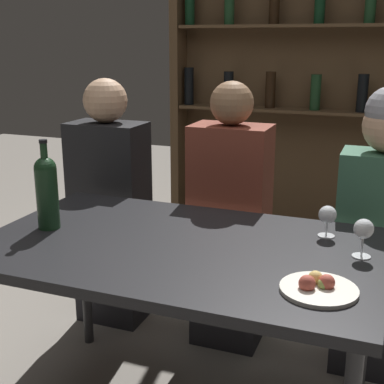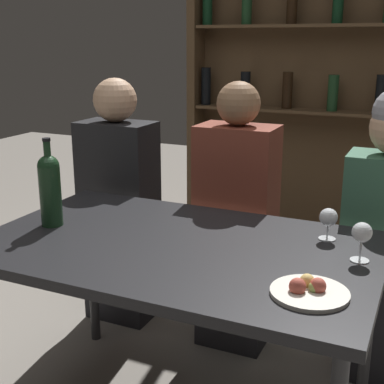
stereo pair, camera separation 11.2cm
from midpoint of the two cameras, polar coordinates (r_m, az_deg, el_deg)
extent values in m
cube|color=black|center=(1.86, 0.10, -5.98)|extent=(1.37, 0.85, 0.04)
cylinder|color=#2D2D30|center=(2.58, -9.34, -8.52)|extent=(0.04, 0.04, 0.69)
cylinder|color=#2D2D30|center=(2.21, 19.65, -13.74)|extent=(0.04, 0.04, 0.69)
cube|color=#4C3823|center=(3.75, 13.68, 10.68)|extent=(1.64, 0.02, 2.18)
cube|color=#4C3823|center=(3.89, 1.24, 11.29)|extent=(0.06, 0.18, 2.18)
cube|color=#4C3823|center=(3.66, 13.20, 8.38)|extent=(1.56, 0.18, 0.02)
cylinder|color=black|center=(3.85, 2.35, 11.22)|extent=(0.07, 0.07, 0.26)
cylinder|color=black|center=(3.76, 6.57, 10.85)|extent=(0.07, 0.07, 0.24)
cylinder|color=black|center=(3.68, 11.01, 10.59)|extent=(0.07, 0.07, 0.24)
cylinder|color=#19381E|center=(3.62, 15.67, 10.13)|extent=(0.07, 0.07, 0.23)
cylinder|color=black|center=(3.58, 20.36, 9.74)|extent=(0.07, 0.07, 0.24)
cube|color=#4C3823|center=(3.63, 13.77, 16.85)|extent=(1.56, 0.18, 0.02)
cylinder|color=black|center=(3.84, 2.55, 19.24)|extent=(0.07, 0.07, 0.25)
cylinder|color=#19381E|center=(3.74, 6.78, 19.26)|extent=(0.07, 0.07, 0.26)
cylinder|color=black|center=(3.67, 11.54, 18.97)|extent=(0.07, 0.07, 0.24)
cylinder|color=black|center=(3.61, 16.24, 18.69)|extent=(0.07, 0.07, 0.23)
cylinder|color=#19381E|center=(2.05, -13.36, -0.42)|extent=(0.08, 0.08, 0.23)
sphere|color=#19381E|center=(2.02, -13.56, 2.69)|extent=(0.08, 0.08, 0.08)
cylinder|color=#19381E|center=(2.01, -13.65, 3.98)|extent=(0.03, 0.03, 0.09)
cylinder|color=black|center=(2.00, -13.75, 5.44)|extent=(0.03, 0.03, 0.01)
cylinder|color=silver|center=(1.96, 15.79, -4.83)|extent=(0.06, 0.06, 0.00)
cylinder|color=silver|center=(1.95, 15.86, -3.95)|extent=(0.01, 0.01, 0.06)
sphere|color=silver|center=(1.93, 15.97, -2.62)|extent=(0.06, 0.06, 0.06)
cylinder|color=silver|center=(1.81, 19.14, -6.92)|extent=(0.06, 0.06, 0.00)
cylinder|color=silver|center=(1.79, 19.26, -5.75)|extent=(0.01, 0.01, 0.08)
sphere|color=silver|center=(1.77, 19.42, -4.09)|extent=(0.06, 0.06, 0.06)
cylinder|color=silver|center=(1.54, 14.50, -10.40)|extent=(0.22, 0.22, 0.01)
sphere|color=#E5BC66|center=(1.57, 14.22, -9.22)|extent=(0.04, 0.04, 0.04)
sphere|color=#B74C3D|center=(1.52, 13.29, -9.80)|extent=(0.05, 0.05, 0.05)
sphere|color=#B74C3D|center=(1.54, 15.35, -9.66)|extent=(0.05, 0.05, 0.05)
sphere|color=#99B256|center=(1.54, 15.02, -9.82)|extent=(0.03, 0.03, 0.03)
cube|color=#26262B|center=(2.83, -6.36, -8.81)|extent=(0.33, 0.22, 0.45)
cube|color=black|center=(2.66, -6.70, 1.28)|extent=(0.37, 0.22, 0.58)
sphere|color=tan|center=(2.59, -6.98, 9.71)|extent=(0.21, 0.21, 0.21)
cube|color=#26262B|center=(2.60, 5.74, -11.21)|extent=(0.31, 0.22, 0.45)
cube|color=brown|center=(2.40, 6.09, -0.01)|extent=(0.35, 0.22, 0.60)
sphere|color=#8C6647|center=(2.33, 6.38, 9.37)|extent=(0.19, 0.19, 0.19)
cube|color=#26262B|center=(2.50, 20.31, -13.41)|extent=(0.31, 0.22, 0.45)
camera|label=1|loc=(0.06, -88.33, 0.48)|focal=50.00mm
camera|label=2|loc=(0.06, 91.67, -0.48)|focal=50.00mm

